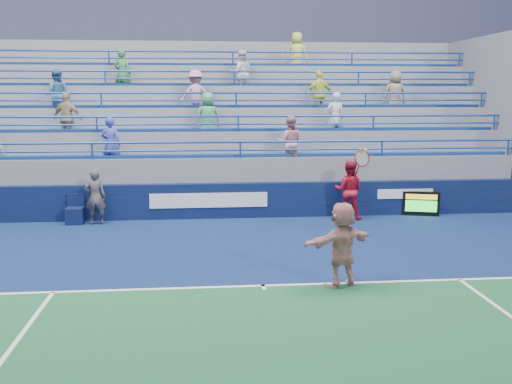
{
  "coord_description": "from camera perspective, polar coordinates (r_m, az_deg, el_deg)",
  "views": [
    {
      "loc": [
        -1.17,
        -10.88,
        3.82
      ],
      "look_at": [
        0.09,
        2.5,
        1.5
      ],
      "focal_mm": 40.0,
      "sensor_mm": 36.0,
      "label": 1
    }
  ],
  "objects": [
    {
      "name": "serve_speed_board",
      "position": [
        18.73,
        16.17,
        -1.14
      ],
      "size": [
        1.12,
        0.42,
        0.78
      ],
      "color": "black",
      "rests_on": "ground"
    },
    {
      "name": "ground",
      "position": [
        11.59,
        0.71,
        -9.45
      ],
      "size": [
        120.0,
        120.0,
        0.0
      ],
      "primitive_type": "plane",
      "color": "#333538"
    },
    {
      "name": "tennis_player",
      "position": [
        11.5,
        8.61,
        -5.19
      ],
      "size": [
        1.67,
        1.14,
        2.77
      ],
      "color": "white",
      "rests_on": "ground"
    },
    {
      "name": "ball_girl",
      "position": [
        17.68,
        9.25,
        0.18
      ],
      "size": [
        1.06,
        0.94,
        1.81
      ],
      "primitive_type": "imported",
      "rotation": [
        0.0,
        0.0,
        2.8
      ],
      "color": "#A21227",
      "rests_on": "ground"
    },
    {
      "name": "line_judge",
      "position": [
        17.4,
        -15.78,
        -0.49
      ],
      "size": [
        0.65,
        0.48,
        1.65
      ],
      "primitive_type": "imported",
      "rotation": [
        0.0,
        0.0,
        3.29
      ],
      "color": "#131635",
      "rests_on": "ground"
    },
    {
      "name": "sponsor_wall",
      "position": [
        17.72,
        -1.49,
        -0.84
      ],
      "size": [
        18.0,
        0.32,
        1.1
      ],
      "color": "#091335",
      "rests_on": "ground"
    },
    {
      "name": "judge_chair",
      "position": [
        17.74,
        -17.61,
        -2.16
      ],
      "size": [
        0.51,
        0.51,
        0.89
      ],
      "color": "#0C163C",
      "rests_on": "ground"
    },
    {
      "name": "bleacher_stand",
      "position": [
        21.31,
        -2.23,
        3.65
      ],
      "size": [
        18.0,
        5.6,
        6.13
      ],
      "color": "slate",
      "rests_on": "ground"
    }
  ]
}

